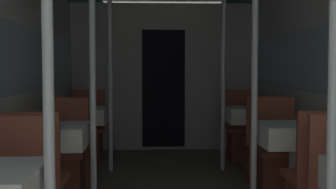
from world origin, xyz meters
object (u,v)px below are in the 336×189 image
object	(u,v)px
support_pole_left_0	(48,97)
dining_table_right_1	(295,138)
dining_table_right_2	(252,117)
chair_right_far_1	(277,165)
dining_table_left_2	(81,118)
chair_left_far_2	(87,140)
chair_right_near_2	(262,154)
dining_table_left_1	(51,139)
support_pole_left_2	(110,79)
support_pole_right_0	(333,97)
support_pole_right_1	(254,84)
chair_left_far_1	(64,167)
support_pole_left_1	(93,84)
chair_right_far_2	(242,139)
chair_left_near_2	(74,156)
support_pole_right_2	(223,79)

from	to	relation	value
support_pole_left_0	dining_table_right_1	distance (m)	2.42
dining_table_right_2	chair_right_far_1	bearing A→B (deg)	-90.00
dining_table_left_2	chair_left_far_2	world-z (taller)	chair_left_far_2
dining_table_right_1	chair_right_near_2	world-z (taller)	chair_right_near_2
support_pole_left_0	dining_table_left_1	world-z (taller)	support_pole_left_0
support_pole_left_2	support_pole_right_0	distance (m)	3.61
support_pole_right_1	chair_right_near_2	distance (m)	1.42
chair_left_far_1	dining_table_left_2	bearing A→B (deg)	-90.00
support_pole_left_1	dining_table_right_2	bearing A→B (deg)	44.76
support_pole_left_2	support_pole_left_0	bearing A→B (deg)	-90.00
support_pole_left_0	chair_left_far_2	distance (m)	4.00
chair_left_far_1	chair_right_far_2	world-z (taller)	same
chair_left_near_2	support_pole_left_1	bearing A→B (deg)	-72.77
support_pole_left_0	chair_right_far_2	bearing A→B (deg)	66.59
dining_table_right_1	support_pole_right_2	world-z (taller)	support_pole_right_2
chair_right_near_2	chair_right_far_2	world-z (taller)	same
dining_table_right_2	chair_left_far_2	bearing A→B (deg)	164.86
dining_table_right_1	chair_right_far_2	xyz separation A→B (m)	(0.00, 2.23, -0.35)
dining_table_left_1	dining_table_right_2	world-z (taller)	same
chair_right_far_2	support_pole_left_2	bearing A→B (deg)	18.08
dining_table_left_1	chair_left_near_2	xyz separation A→B (m)	(0.00, 1.12, -0.35)
support_pole_left_0	support_pole_right_2	distance (m)	3.61
support_pole_left_1	support_pole_left_2	distance (m)	1.68
support_pole_right_1	dining_table_right_2	distance (m)	1.77
dining_table_left_2	support_pole_left_2	world-z (taller)	support_pole_left_2
support_pole_left_2	chair_right_far_2	xyz separation A→B (m)	(1.69, 0.55, -0.80)
support_pole_left_2	dining_table_left_2	bearing A→B (deg)	180.00
dining_table_right_1	chair_right_far_2	size ratio (longest dim) A/B	0.81
chair_right_far_1	support_pole_right_2	bearing A→B (deg)	-72.77
support_pole_left_0	support_pole_left_2	world-z (taller)	same
chair_left_far_2	support_pole_left_2	distance (m)	1.03
support_pole_left_2	chair_right_near_2	size ratio (longest dim) A/B	2.33
chair_right_far_1	chair_right_far_2	world-z (taller)	same
support_pole_left_2	chair_right_near_2	bearing A→B (deg)	-18.08
dining_table_left_1	support_pole_right_2	bearing A→B (deg)	44.76
support_pole_right_2	support_pole_left_0	bearing A→B (deg)	-111.82
support_pole_left_0	dining_table_right_2	xyz separation A→B (m)	(1.69, 3.35, -0.45)
chair_left_far_2	chair_right_near_2	xyz separation A→B (m)	(2.04, -1.10, 0.00)
dining_table_left_1	chair_right_far_1	bearing A→B (deg)	15.14
chair_left_far_1	support_pole_right_2	size ratio (longest dim) A/B	0.43
dining_table_left_1	chair_left_near_2	size ratio (longest dim) A/B	0.81
support_pole_left_1	chair_left_far_2	world-z (taller)	support_pole_left_1
dining_table_left_1	chair_right_near_2	xyz separation A→B (m)	(2.04, 1.12, -0.35)
support_pole_left_1	chair_right_far_1	world-z (taller)	support_pole_left_1
support_pole_left_1	chair_right_far_2	size ratio (longest dim) A/B	2.33
support_pole_right_1	support_pole_left_2	bearing A→B (deg)	128.68
support_pole_left_0	support_pole_left_1	world-z (taller)	same
support_pole_right_0	support_pole_left_0	bearing A→B (deg)	180.00
dining_table_left_1	chair_right_far_2	bearing A→B (deg)	47.53
support_pole_right_1	chair_right_near_2	xyz separation A→B (m)	(0.35, 1.12, -0.80)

